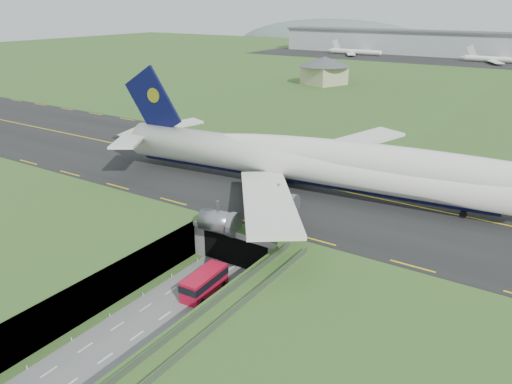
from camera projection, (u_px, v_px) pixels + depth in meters
The scene contains 9 objects.
ground at pixel (203, 290), 71.88m from camera, with size 900.00×900.00×0.00m, color #3A5A24.
airfield_deck at pixel (202, 271), 70.81m from camera, with size 800.00×800.00×6.00m, color gray.
trench_road at pixel (167, 315), 65.97m from camera, with size 12.00×75.00×0.20m, color slate.
taxiway at pixel (310, 185), 95.55m from camera, with size 800.00×44.00×0.18m, color black.
tunnel_portal at pixel (265, 228), 83.78m from camera, with size 17.00×22.30×6.00m.
guideway at pixel (167, 363), 49.41m from camera, with size 3.00×53.00×7.05m.
jumbo_jet at pixel (338, 166), 87.85m from camera, with size 104.69×65.18×21.67m.
shuttle_tram at pixel (204, 283), 70.27m from camera, with size 3.41×8.10×3.23m.
service_building at pixel (324, 68), 210.60m from camera, with size 27.51×27.51×11.58m.
Camera 1 is at (40.34, -47.90, 38.75)m, focal length 35.00 mm.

